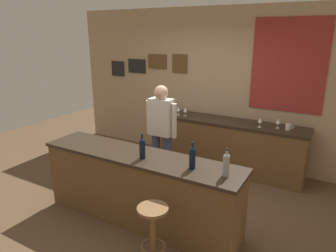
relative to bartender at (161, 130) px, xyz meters
The scene contains 14 objects.
ground_plane 1.11m from the bartender, 65.77° to the right, with size 10.00×10.00×0.00m, color brown.
back_wall 1.58m from the bartender, 79.67° to the left, with size 6.00×0.09×2.80m.
bar_counter 1.08m from the bartender, 75.47° to the right, with size 2.67×0.60×0.92m.
side_counter 1.37m from the bartender, 59.78° to the left, with size 2.73×0.56×0.90m.
bartender is the anchor object (origin of this frame).
bar_stool 1.81m from the bartender, 61.80° to the right, with size 0.32×0.32×0.68m.
wine_bottle_a 1.08m from the bartender, 70.98° to the right, with size 0.07×0.07×0.31m.
wine_bottle_b 1.39m from the bartender, 44.62° to the right, with size 0.07×0.07×0.31m.
wine_bottle_c 1.68m from the bartender, 35.26° to the right, with size 0.07×0.07×0.31m.
wine_glass_a 1.05m from the bartender, 103.65° to the left, with size 0.07×0.07×0.16m.
wine_glass_b 1.03m from the bartender, 96.28° to the left, with size 0.07×0.07×0.16m.
wine_glass_c 1.60m from the bartender, 39.27° to the left, with size 0.07×0.07×0.16m.
wine_glass_d 1.86m from the bartender, 36.25° to the left, with size 0.07×0.07×0.16m.
coffee_mug 1.98m from the bartender, 33.53° to the left, with size 0.12×0.08×0.09m.
Camera 1 is at (2.06, -3.25, 2.36)m, focal length 32.77 mm.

